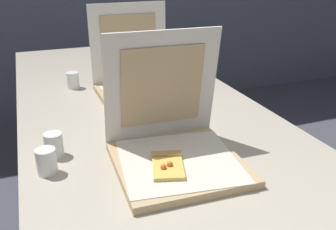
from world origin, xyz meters
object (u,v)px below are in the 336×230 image
Objects in this scene: cup_white_near_center at (54,145)px; cup_white_near_left at (46,161)px; pizza_box_middle at (139,82)px; cup_white_far at (73,80)px; pizza_box_front at (174,146)px; table at (146,125)px.

cup_white_near_left is (-0.03, -0.09, 0.00)m from cup_white_near_center.
pizza_box_middle reaches higher than cup_white_far.
pizza_box_front reaches higher than cup_white_far.
table is 6.68× the size of pizza_box_front.
table is 0.40m from cup_white_near_center.
cup_white_near_center is at bearing -133.22° from pizza_box_middle.
pizza_box_front is 0.34m from cup_white_near_left.
pizza_box_front is at bearing -98.04° from pizza_box_middle.
table is at bearing 31.48° from cup_white_near_center.
table is at bearing -61.94° from cup_white_far.
cup_white_near_center is 0.09m from cup_white_near_left.
pizza_box_middle is (0.04, 0.21, 0.10)m from table.
cup_white_near_center and cup_white_far have the same top height.
pizza_box_front is 0.34m from cup_white_near_center.
cup_white_near_center is at bearing -102.63° from cup_white_far.
cup_white_near_center is 1.00× the size of cup_white_far.
table is 0.38m from pizza_box_front.
pizza_box_front is 5.03× the size of cup_white_far.
table is 33.59× the size of cup_white_near_left.
cup_white_far is at bearing 76.86° from cup_white_near_left.
cup_white_far is at bearing 77.37° from cup_white_near_center.
pizza_box_middle is 0.64m from cup_white_near_left.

